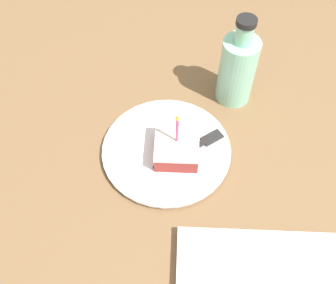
% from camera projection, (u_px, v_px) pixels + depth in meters
% --- Properties ---
extents(ground_plane, '(2.40, 2.40, 0.04)m').
position_uv_depth(ground_plane, '(166.00, 162.00, 0.83)').
color(ground_plane, brown).
rests_on(ground_plane, ground).
extents(plate, '(0.27, 0.27, 0.02)m').
position_uv_depth(plate, '(168.00, 150.00, 0.81)').
color(plate, silver).
rests_on(plate, ground_plane).
extents(cake_slice, '(0.09, 0.09, 0.12)m').
position_uv_depth(cake_slice, '(177.00, 145.00, 0.78)').
color(cake_slice, '#99332D').
rests_on(cake_slice, plate).
extents(fork, '(0.14, 0.11, 0.00)m').
position_uv_depth(fork, '(194.00, 148.00, 0.80)').
color(fork, '#262626').
rests_on(fork, plate).
extents(bottle, '(0.08, 0.08, 0.21)m').
position_uv_depth(bottle, '(237.00, 68.00, 0.84)').
color(bottle, '#8CD1B2').
rests_on(bottle, ground_plane).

